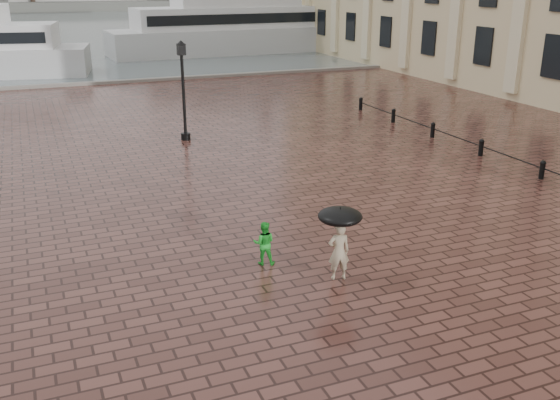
% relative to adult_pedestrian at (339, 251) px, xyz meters
% --- Properties ---
extents(ground, '(300.00, 300.00, 0.00)m').
position_rel_adult_pedestrian_xyz_m(ground, '(-3.08, 1.50, -0.75)').
color(ground, '#3C201B').
rests_on(ground, ground).
extents(harbour_water, '(240.00, 240.00, 0.00)m').
position_rel_adult_pedestrian_xyz_m(harbour_water, '(-3.08, 93.50, -0.75)').
color(harbour_water, '#4B585B').
rests_on(harbour_water, ground).
extents(quay_edge, '(80.00, 0.60, 0.30)m').
position_rel_adult_pedestrian_xyz_m(quay_edge, '(-3.08, 33.50, -0.75)').
color(quay_edge, slate).
rests_on(quay_edge, ground).
extents(far_shore, '(300.00, 60.00, 2.00)m').
position_rel_adult_pedestrian_xyz_m(far_shore, '(-3.08, 161.50, 0.25)').
color(far_shore, '#4C4C47').
rests_on(far_shore, ground).
extents(bollard_row, '(0.22, 21.22, 0.73)m').
position_rel_adult_pedestrian_xyz_m(bollard_row, '(10.92, 8.00, -0.35)').
color(bollard_row, black).
rests_on(bollard_row, ground).
extents(adult_pedestrian, '(0.61, 0.47, 1.50)m').
position_rel_adult_pedestrian_xyz_m(adult_pedestrian, '(0.00, 0.00, 0.00)').
color(adult_pedestrian, tan).
rests_on(adult_pedestrian, ground).
extents(child_pedestrian, '(0.71, 0.64, 1.19)m').
position_rel_adult_pedestrian_xyz_m(child_pedestrian, '(-1.43, 1.52, -0.15)').
color(child_pedestrian, green).
rests_on(child_pedestrian, ground).
extents(ferry_far, '(25.47, 7.21, 8.27)m').
position_rel_adult_pedestrian_xyz_m(ferry_far, '(13.43, 48.44, 1.74)').
color(ferry_far, silver).
rests_on(ferry_far, ground).
extents(umbrella, '(1.10, 1.10, 1.09)m').
position_rel_adult_pedestrian_xyz_m(umbrella, '(0.00, 0.00, 0.94)').
color(umbrella, black).
rests_on(umbrella, ground).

